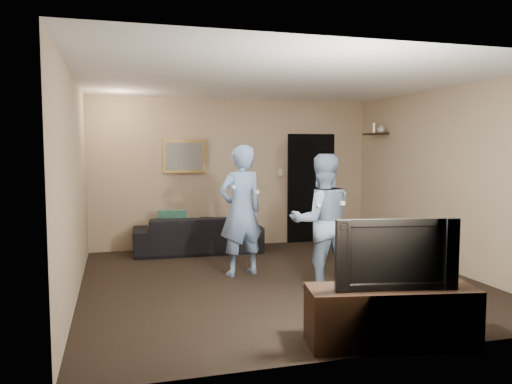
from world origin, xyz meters
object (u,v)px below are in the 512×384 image
object	(u,v)px
television	(393,252)
sofa	(198,234)
wii_player_left	(241,211)
wii_player_right	(322,221)
tv_console	(391,316)

from	to	relation	value
television	sofa	bearing A→B (deg)	113.50
television	wii_player_left	bearing A→B (deg)	114.70
television	wii_player_left	distance (m)	2.81
sofa	wii_player_left	xyz separation A→B (m)	(0.32, -1.67, 0.58)
sofa	wii_player_right	bearing A→B (deg)	116.61
tv_console	wii_player_left	bearing A→B (deg)	114.70
sofa	wii_player_right	xyz separation A→B (m)	(1.14, -2.55, 0.53)
sofa	wii_player_right	world-z (taller)	wii_player_right
tv_console	wii_player_right	bearing A→B (deg)	96.67
sofa	tv_console	world-z (taller)	sofa
sofa	tv_console	size ratio (longest dim) A/B	1.42
tv_console	television	bearing A→B (deg)	0.00
sofa	tv_console	xyz separation A→B (m)	(1.01, -4.40, -0.06)
television	wii_player_right	distance (m)	1.85
tv_console	wii_player_right	world-z (taller)	wii_player_right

